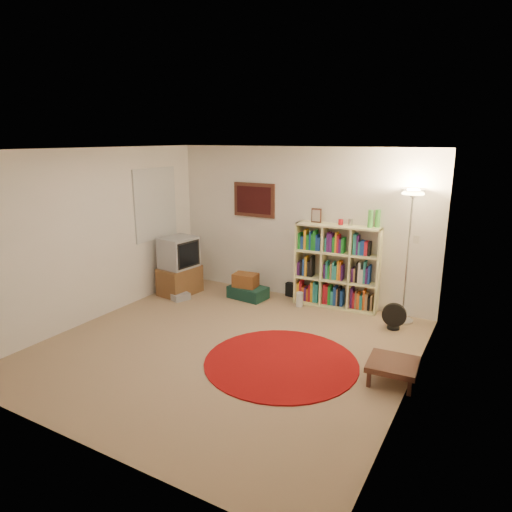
{
  "coord_description": "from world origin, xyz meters",
  "views": [
    {
      "loc": [
        2.98,
        -4.54,
        2.63
      ],
      "look_at": [
        0.1,
        0.6,
        1.1
      ],
      "focal_mm": 32.0,
      "sensor_mm": 36.0,
      "label": 1
    }
  ],
  "objects": [
    {
      "name": "suitcase",
      "position": [
        -0.7,
        1.76,
        0.1
      ],
      "size": [
        0.66,
        0.46,
        0.2
      ],
      "rotation": [
        0.0,
        0.0,
        -0.1
      ],
      "color": "#123128",
      "rests_on": "ground"
    },
    {
      "name": "dvd_box",
      "position": [
        -1.7,
        1.15,
        0.06
      ],
      "size": [
        0.41,
        0.38,
        0.11
      ],
      "rotation": [
        0.0,
        0.0,
        -0.36
      ],
      "color": "#9D9DA1",
      "rests_on": "ground"
    },
    {
      "name": "floor_fan",
      "position": [
        1.75,
        1.64,
        0.19
      ],
      "size": [
        0.34,
        0.21,
        0.39
      ],
      "rotation": [
        0.0,
        0.0,
        0.17
      ],
      "color": "black",
      "rests_on": "ground"
    },
    {
      "name": "red_rug",
      "position": [
        0.8,
        -0.03,
        0.01
      ],
      "size": [
        1.86,
        1.86,
        0.02
      ],
      "color": "maroon",
      "rests_on": "ground"
    },
    {
      "name": "side_table",
      "position": [
        2.07,
        0.18,
        0.2
      ],
      "size": [
        0.57,
        0.57,
        0.24
      ],
      "rotation": [
        0.0,
        0.0,
        0.07
      ],
      "color": "#3F1E16",
      "rests_on": "ground"
    },
    {
      "name": "paper_towel",
      "position": [
        0.22,
        1.82,
        0.12
      ],
      "size": [
        0.14,
        0.14,
        0.23
      ],
      "rotation": [
        0.0,
        0.0,
        -0.28
      ],
      "color": "silver",
      "rests_on": "ground"
    },
    {
      "name": "tv_stand",
      "position": [
        -1.85,
        1.38,
        0.48
      ],
      "size": [
        0.56,
        0.74,
        1.0
      ],
      "rotation": [
        0.0,
        0.0,
        -0.12
      ],
      "color": "brown",
      "rests_on": "ground"
    },
    {
      "name": "duffel_bag",
      "position": [
        -0.02,
        2.28,
        0.12
      ],
      "size": [
        0.36,
        0.31,
        0.23
      ],
      "rotation": [
        0.0,
        0.0,
        -0.1
      ],
      "color": "black",
      "rests_on": "ground"
    },
    {
      "name": "room",
      "position": [
        -0.05,
        0.05,
        1.26
      ],
      "size": [
        4.54,
        4.54,
        2.54
      ],
      "color": "#9E7E5C",
      "rests_on": "ground"
    },
    {
      "name": "wicker_basket",
      "position": [
        -0.75,
        1.75,
        0.31
      ],
      "size": [
        0.42,
        0.32,
        0.22
      ],
      "rotation": [
        0.0,
        0.0,
        0.1
      ],
      "color": "brown",
      "rests_on": "suitcase"
    },
    {
      "name": "bookshelf",
      "position": [
        0.69,
        2.15,
        0.64
      ],
      "size": [
        1.35,
        0.48,
        1.59
      ],
      "rotation": [
        0.0,
        0.0,
        0.08
      ],
      "color": "#FFF8AA",
      "rests_on": "ground"
    },
    {
      "name": "floor_lamp",
      "position": [
        1.8,
        2.0,
        1.62
      ],
      "size": [
        0.48,
        0.48,
        1.95
      ],
      "rotation": [
        0.0,
        0.0,
        -0.34
      ],
      "color": "silver",
      "rests_on": "ground"
    }
  ]
}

